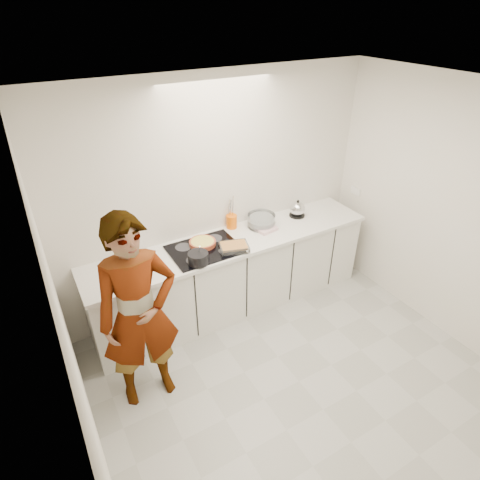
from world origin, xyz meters
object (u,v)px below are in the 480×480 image
saucepan (198,258)px  kettle (297,209)px  utensil_crock (232,221)px  cook (139,315)px  hob (205,249)px  mixing_bowl (261,221)px  tart_dish (203,243)px  baking_dish (234,247)px

saucepan → kettle: bearing=12.9°
utensil_crock → cook: 1.65m
hob → kettle: 1.29m
mixing_bowl → tart_dish: bearing=-176.2°
mixing_bowl → cook: (-1.68, -0.77, -0.06)m
saucepan → utensil_crock: bearing=37.0°
cook → baking_dish: bearing=24.6°
saucepan → baking_dish: 0.42m
cook → kettle: bearing=21.7°
baking_dish → utensil_crock: size_ratio=2.25×
saucepan → baking_dish: size_ratio=0.75×
kettle → utensil_crock: 0.82m
hob → mixing_bowl: bearing=9.8°
mixing_bowl → baking_dish: bearing=-150.5°
hob → kettle: size_ratio=3.28×
tart_dish → mixing_bowl: mixing_bowl is taller
tart_dish → cook: 1.17m
kettle → saucepan: bearing=-167.1°
hob → cook: 1.11m
baking_dish → kettle: size_ratio=1.56×
saucepan → baking_dish: saucepan is taller
kettle → utensil_crock: size_ratio=1.44×
tart_dish → baking_dish: 0.34m
baking_dish → mixing_bowl: mixing_bowl is taller
tart_dish → saucepan: 0.34m
mixing_bowl → kettle: bearing=-0.2°
baking_dish → mixing_bowl: bearing=29.5°
tart_dish → cook: cook is taller
hob → saucepan: saucepan is taller
tart_dish → kettle: bearing=2.2°
baking_dish → kettle: (1.03, 0.29, 0.04)m
baking_dish → cook: cook is taller
tart_dish → mixing_bowl: (0.76, 0.05, 0.03)m
hob → utensil_crock: utensil_crock is taller
saucepan → kettle: kettle is taller
tart_dish → mixing_bowl: 0.76m
hob → tart_dish: 0.09m
hob → kettle: (1.28, 0.13, 0.08)m
hob → tart_dish: tart_dish is taller
hob → kettle: bearing=5.9°
mixing_bowl → kettle: 0.51m
kettle → cook: 2.32m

